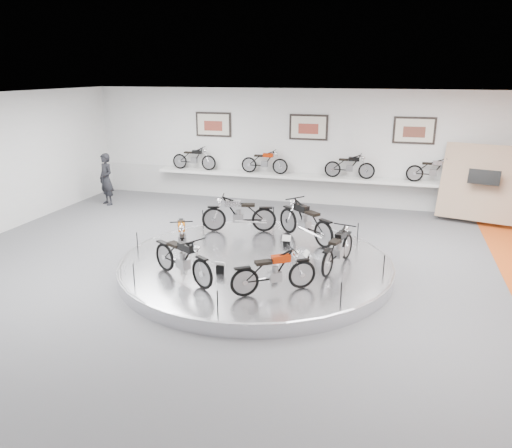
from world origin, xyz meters
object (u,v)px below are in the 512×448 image
(bike_a, at_px, (305,221))
(bike_d, at_px, (182,258))
(display_platform, at_px, (256,265))
(bike_f, at_px, (338,248))
(visitor, at_px, (106,179))
(bike_c, at_px, (182,235))
(bike_e, at_px, (274,271))
(bike_b, at_px, (239,214))
(shelf, at_px, (306,177))

(bike_a, xyz_separation_m, bike_d, (-2.02, -3.27, -0.04))
(display_platform, bearing_deg, bike_d, -126.24)
(bike_f, bearing_deg, bike_d, 130.78)
(display_platform, xyz_separation_m, visitor, (-6.78, 4.55, 0.76))
(display_platform, xyz_separation_m, bike_c, (-1.85, -0.06, 0.61))
(bike_a, distance_m, bike_e, 3.37)
(bike_b, distance_m, visitor, 6.32)
(bike_e, distance_m, visitor, 9.85)
(bike_a, bearing_deg, bike_b, 32.64)
(bike_c, relative_size, visitor, 0.86)
(display_platform, relative_size, visitor, 3.52)
(bike_a, xyz_separation_m, bike_e, (-0.01, -3.37, -0.08))
(visitor, bearing_deg, bike_e, -9.95)
(bike_a, distance_m, bike_f, 1.99)
(bike_c, bearing_deg, visitor, -157.99)
(bike_a, xyz_separation_m, bike_c, (-2.71, -1.75, -0.07))
(shelf, distance_m, bike_f, 6.68)
(bike_d, xyz_separation_m, bike_f, (3.07, 1.58, -0.03))
(shelf, bearing_deg, bike_f, -73.34)
(bike_d, xyz_separation_m, visitor, (-5.63, 6.13, 0.12))
(visitor, bearing_deg, shelf, 44.52)
(bike_b, bearing_deg, bike_a, 158.54)
(bike_e, distance_m, bike_f, 1.99)
(bike_c, height_order, visitor, visitor)
(visitor, bearing_deg, display_platform, -4.59)
(shelf, height_order, bike_d, bike_d)
(bike_f, bearing_deg, bike_a, 45.54)
(display_platform, bearing_deg, bike_a, 62.94)
(display_platform, relative_size, bike_f, 4.08)
(bike_a, distance_m, bike_d, 3.84)
(bike_a, relative_size, bike_e, 1.18)
(bike_c, bearing_deg, bike_d, -0.50)
(display_platform, distance_m, bike_c, 1.95)
(bike_f, bearing_deg, shelf, 30.21)
(shelf, height_order, bike_a, bike_a)
(shelf, relative_size, bike_a, 6.06)
(bike_e, bearing_deg, display_platform, 82.55)
(bike_b, bearing_deg, shelf, -117.18)
(shelf, xyz_separation_m, visitor, (-6.78, -1.85, -0.09))
(bike_c, height_order, bike_e, bike_c)
(shelf, xyz_separation_m, bike_f, (1.91, -6.40, -0.24))
(bike_e, bearing_deg, bike_a, 55.47)
(display_platform, bearing_deg, bike_f, 0.03)
(display_platform, distance_m, visitor, 8.20)
(bike_a, height_order, bike_b, bike_a)
(bike_c, distance_m, bike_e, 3.15)
(shelf, height_order, visitor, visitor)
(bike_a, height_order, bike_e, bike_a)
(bike_f, bearing_deg, bike_b, 70.36)
(display_platform, distance_m, bike_b, 2.29)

